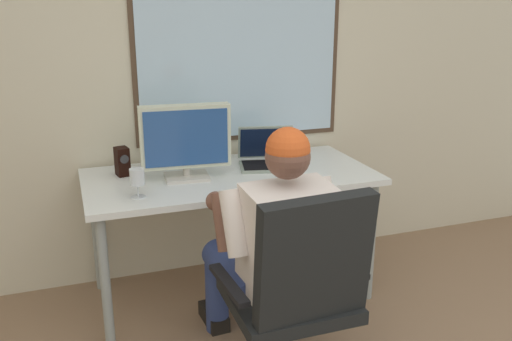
% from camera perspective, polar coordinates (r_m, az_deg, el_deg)
% --- Properties ---
extents(wall_rear, '(5.90, 0.08, 2.65)m').
position_cam_1_polar(wall_rear, '(3.33, -7.24, 11.33)').
color(wall_rear, beige).
rests_on(wall_rear, ground).
extents(desk, '(1.59, 0.76, 0.74)m').
position_cam_1_polar(desk, '(3.09, -2.65, -1.59)').
color(desk, '#8F9A99').
rests_on(desk, ground).
extents(office_chair, '(0.62, 0.57, 0.97)m').
position_cam_1_polar(office_chair, '(2.34, 4.58, -11.73)').
color(office_chair, black).
rests_on(office_chair, ground).
extents(person_seated, '(0.55, 0.81, 1.18)m').
position_cam_1_polar(person_seated, '(2.53, 1.70, -7.54)').
color(person_seated, navy).
rests_on(person_seated, ground).
extents(crt_monitor, '(0.48, 0.20, 0.40)m').
position_cam_1_polar(crt_monitor, '(2.94, -7.32, 3.29)').
color(crt_monitor, beige).
rests_on(crt_monitor, desk).
extents(laptop, '(0.38, 0.36, 0.22)m').
position_cam_1_polar(laptop, '(3.22, 1.11, 1.63)').
color(laptop, gray).
rests_on(laptop, desk).
extents(wine_glass, '(0.07, 0.07, 0.15)m').
position_cam_1_polar(wine_glass, '(2.73, -12.19, -0.83)').
color(wine_glass, silver).
rests_on(wine_glass, desk).
extents(desk_speaker, '(0.08, 0.10, 0.16)m').
position_cam_1_polar(desk_speaker, '(3.10, -13.68, 0.91)').
color(desk_speaker, black).
rests_on(desk_speaker, desk).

